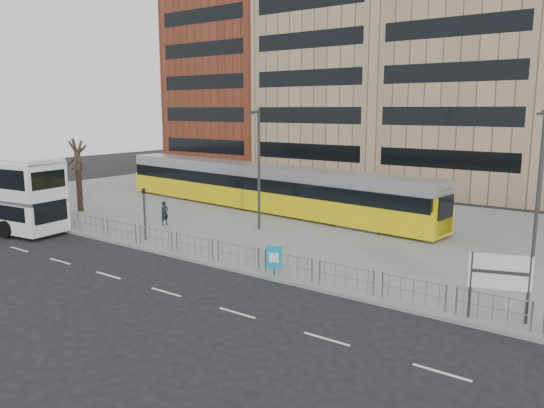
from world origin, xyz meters
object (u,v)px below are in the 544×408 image
Objects in this scene: tram at (262,187)px; ad_panel at (274,258)px; station_sign at (500,275)px; traffic_light_west at (144,207)px; lamp_post_west at (258,164)px; lamp_post_east at (539,181)px; pedestrian at (165,213)px; bare_tree at (76,137)px.

ad_panel is (10.41, -12.68, -0.94)m from tram.
tram is at bearing 129.98° from station_sign.
traffic_light_west is 7.58m from lamp_post_west.
lamp_post_west reaches higher than ad_panel.
lamp_post_west is (-16.24, 6.73, 2.48)m from station_sign.
lamp_post_east is (-0.35, 8.36, 2.51)m from station_sign.
station_sign is 1.82× the size of ad_panel.
station_sign reaches higher than ad_panel.
traffic_light_west is at bearing -82.67° from tram.
ad_panel is at bearing 163.58° from station_sign.
lamp_post_west is (3.64, 6.25, 2.24)m from traffic_light_west.
lamp_post_west is at bearing -58.52° from pedestrian.
tram is 18.50× the size of pedestrian.
ad_panel is 0.44× the size of traffic_light_west.
pedestrian is 0.21× the size of lamp_post_east.
tram is 11.80m from traffic_light_west.
traffic_light_west is at bearing -15.84° from bare_tree.
traffic_light_west is (-10.07, 0.88, 1.18)m from ad_panel.
pedestrian is 0.21× the size of bare_tree.
bare_tree reaches higher than ad_panel.
bare_tree is at bearing 155.91° from traffic_light_west.
bare_tree reaches higher than station_sign.
ad_panel is at bearing -137.20° from lamp_post_east.
lamp_post_east is at bearing 5.86° from lamp_post_west.
pedestrian is 22.43m from lamp_post_east.
tram reaches higher than traffic_light_west.
tram is at bearing 105.49° from ad_panel.
lamp_post_east reaches higher than bare_tree.
station_sign is at bearing -21.55° from ad_panel.
lamp_post_west is 1.03× the size of bare_tree.
lamp_post_west reaches higher than tram.
traffic_light_west is 21.18m from lamp_post_east.
station_sign is 0.32× the size of lamp_post_east.
station_sign is 22.48m from pedestrian.
station_sign is (20.22, -12.28, -0.01)m from tram.
bare_tree is (-14.73, -3.11, 1.40)m from lamp_post_west.
traffic_light_west is 0.42× the size of bare_tree.
ad_panel is 0.86× the size of pedestrian.
ad_panel is 0.18× the size of bare_tree.
pedestrian is at bearing 113.54° from traffic_light_west.
tram is at bearing 83.41° from traffic_light_west.
station_sign is 1.56× the size of pedestrian.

